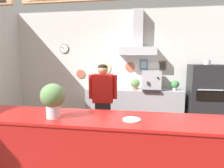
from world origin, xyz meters
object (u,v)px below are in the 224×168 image
object	(u,v)px
potted_sage	(135,84)
potted_thyme	(175,85)
espresso_machine	(151,80)
pizza_oven	(205,98)
basil_vase	(53,99)
shop_worker	(103,102)
condiment_plate	(132,120)

from	to	relation	value
potted_sage	potted_thyme	bearing A→B (deg)	2.12
espresso_machine	potted_thyme	xyz separation A→B (m)	(0.56, 0.03, -0.09)
pizza_oven	basil_vase	xyz separation A→B (m)	(-2.40, -2.59, 0.45)
potted_thyme	shop_worker	bearing A→B (deg)	-140.93
condiment_plate	shop_worker	bearing A→B (deg)	113.14
espresso_machine	potted_thyme	distance (m)	0.56
shop_worker	potted_thyme	world-z (taller)	shop_worker
espresso_machine	potted_thyme	size ratio (longest dim) A/B	2.37
espresso_machine	condiment_plate	xyz separation A→B (m)	(-0.30, -2.67, -0.14)
shop_worker	basil_vase	distance (m)	1.61
shop_worker	potted_sage	distance (m)	1.32
espresso_machine	condiment_plate	size ratio (longest dim) A/B	2.77
pizza_oven	potted_thyme	bearing A→B (deg)	165.31
espresso_machine	potted_sage	xyz separation A→B (m)	(-0.38, -0.00, -0.08)
potted_sage	basil_vase	size ratio (longest dim) A/B	0.64
pizza_oven	condiment_plate	bearing A→B (deg)	-120.68
shop_worker	potted_sage	xyz separation A→B (m)	(0.56, 1.18, 0.21)
potted_sage	potted_thyme	distance (m)	0.93
shop_worker	espresso_machine	bearing A→B (deg)	-134.73
shop_worker	pizza_oven	bearing A→B (deg)	-160.24
potted_thyme	basil_vase	distance (m)	3.28
shop_worker	basil_vase	bearing A→B (deg)	74.17
basil_vase	potted_sage	bearing A→B (deg)	73.21
potted_thyme	pizza_oven	bearing A→B (deg)	-14.69
basil_vase	shop_worker	bearing A→B (deg)	80.46
shop_worker	basil_vase	size ratio (longest dim) A/B	3.92
pizza_oven	espresso_machine	xyz separation A→B (m)	(-1.20, 0.14, 0.37)
shop_worker	condiment_plate	xyz separation A→B (m)	(0.64, -1.49, 0.16)
condiment_plate	potted_sage	bearing A→B (deg)	91.58
pizza_oven	condiment_plate	distance (m)	2.96
potted_thyme	condiment_plate	world-z (taller)	potted_thyme
pizza_oven	potted_sage	xyz separation A→B (m)	(-1.58, 0.13, 0.29)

